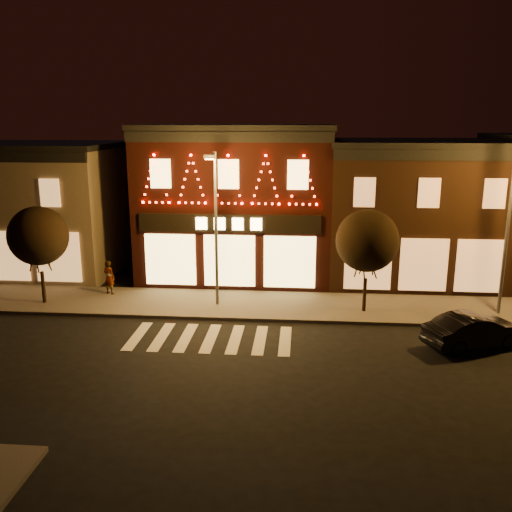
# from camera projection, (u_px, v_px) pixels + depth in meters

# --- Properties ---
(ground) EXTENTS (120.00, 120.00, 0.00)m
(ground) POSITION_uv_depth(u_px,v_px,m) (191.00, 385.00, 18.09)
(ground) COLOR black
(ground) RESTS_ON ground
(sidewalk_far) EXTENTS (44.00, 4.00, 0.15)m
(sidewalk_far) POSITION_uv_depth(u_px,v_px,m) (267.00, 305.00, 25.64)
(sidewalk_far) COLOR #47423D
(sidewalk_far) RESTS_ON ground
(building_left) EXTENTS (12.20, 8.28, 7.30)m
(building_left) POSITION_uv_depth(u_px,v_px,m) (17.00, 206.00, 31.80)
(building_left) COLOR #6E604E
(building_left) RESTS_ON ground
(building_pulp) EXTENTS (10.20, 8.34, 8.30)m
(building_pulp) POSITION_uv_depth(u_px,v_px,m) (238.00, 200.00, 30.59)
(building_pulp) COLOR black
(building_pulp) RESTS_ON ground
(building_right_a) EXTENTS (9.20, 8.28, 7.50)m
(building_right_a) POSITION_uv_depth(u_px,v_px,m) (411.00, 210.00, 29.92)
(building_right_a) COLOR #321C11
(building_right_a) RESTS_ON ground
(streetlamp_mid) EXTENTS (0.44, 1.60, 7.04)m
(streetlamp_mid) POSITION_uv_depth(u_px,v_px,m) (215.00, 218.00, 24.41)
(streetlamp_mid) COLOR #59595E
(streetlamp_mid) RESTS_ON sidewalk_far
(streetlamp_right) EXTENTS (0.49, 1.74, 7.60)m
(streetlamp_right) POSITION_uv_depth(u_px,v_px,m) (511.00, 215.00, 23.15)
(streetlamp_right) COLOR #59595E
(streetlamp_right) RESTS_ON sidewalk_far
(tree_left) EXTENTS (2.73, 2.73, 4.57)m
(tree_left) POSITION_uv_depth(u_px,v_px,m) (38.00, 236.00, 25.11)
(tree_left) COLOR black
(tree_left) RESTS_ON sidewalk_far
(tree_right) EXTENTS (2.76, 2.76, 4.62)m
(tree_right) POSITION_uv_depth(u_px,v_px,m) (367.00, 241.00, 23.94)
(tree_right) COLOR black
(tree_right) RESTS_ON sidewalk_far
(dark_sedan) EXTENTS (4.21, 2.89, 1.32)m
(dark_sedan) POSITION_uv_depth(u_px,v_px,m) (474.00, 331.00, 21.01)
(dark_sedan) COLOR black
(dark_sedan) RESTS_ON ground
(pedestrian) EXTENTS (0.72, 0.61, 1.69)m
(pedestrian) POSITION_uv_depth(u_px,v_px,m) (109.00, 277.00, 26.93)
(pedestrian) COLOR gray
(pedestrian) RESTS_ON sidewalk_far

